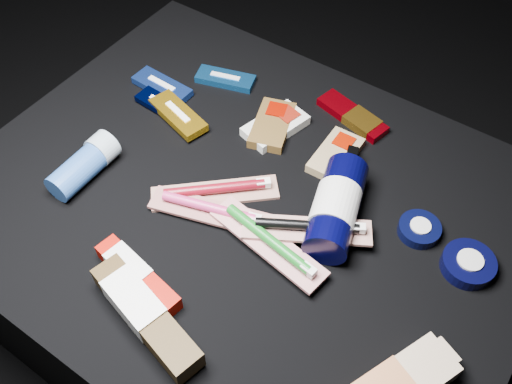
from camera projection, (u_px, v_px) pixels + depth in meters
The scene contains 20 objects.
ground at pixel (248, 304), 1.31m from camera, with size 3.00×3.00×0.00m, color black.
cloth_table at pixel (247, 259), 1.16m from camera, with size 0.98×0.78×0.40m, color black.
luna_bar_0 at pixel (225, 79), 1.18m from camera, with size 0.13×0.08×0.02m.
luna_bar_1 at pixel (162, 86), 1.16m from camera, with size 0.13×0.05×0.02m.
luna_bar_2 at pixel (162, 104), 1.13m from camera, with size 0.11×0.05×0.01m.
luna_bar_3 at pixel (178, 115), 1.10m from camera, with size 0.14×0.08×0.02m.
clif_bar_0 at pixel (273, 123), 1.10m from camera, with size 0.10×0.14×0.02m.
clif_bar_1 at pixel (277, 125), 1.10m from camera, with size 0.10×0.14×0.02m.
clif_bar_2 at pixel (337, 153), 1.05m from camera, with size 0.07×0.12×0.02m.
power_bar at pixel (355, 118), 1.11m from camera, with size 0.16×0.08×0.02m.
lotion_bottle at pixel (336, 207), 0.94m from camera, with size 0.12×0.24×0.08m.
cream_tin_upper at pixel (419, 229), 0.95m from camera, with size 0.07×0.07×0.02m.
cream_tin_lower at pixel (468, 264), 0.90m from camera, with size 0.08×0.08×0.03m.
deodorant_stick at pixel (85, 165), 1.01m from camera, with size 0.06×0.14×0.06m.
toothbrush_pack_0 at pixel (217, 191), 1.00m from camera, with size 0.20×0.19×0.02m.
toothbrush_pack_1 at pixel (211, 210), 0.96m from camera, with size 0.21×0.11×0.02m.
toothbrush_pack_2 at pixel (269, 242), 0.92m from camera, with size 0.22×0.08×0.02m.
toothbrush_pack_3 at pixel (309, 228), 0.92m from camera, with size 0.21×0.15×0.02m.
toothpaste_carton_red at pixel (135, 274), 0.89m from camera, with size 0.17×0.06×0.03m.
toothpaste_carton_green at pixel (142, 311), 0.84m from camera, with size 0.22×0.10×0.04m.
Camera 1 is at (0.36, -0.49, 1.19)m, focal length 40.00 mm.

